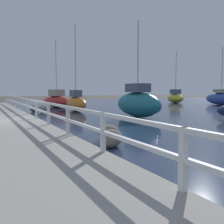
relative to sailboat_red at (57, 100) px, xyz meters
name	(u,v)px	position (x,y,z in m)	size (l,w,h in m)	color
railing	(36,106)	(-4.14, -11.56, 0.21)	(0.10, 32.50, 0.92)	white
boulder_water_edge	(110,142)	(-3.34, -18.40, -0.50)	(0.46, 0.41, 0.34)	#666056
boulder_mid_strip	(34,109)	(-2.94, -4.38, -0.42)	(0.66, 0.59, 0.49)	#666056
boulder_downstream	(43,109)	(-2.44, -5.33, -0.38)	(0.78, 0.70, 0.58)	gray
boulder_upstream	(109,133)	(-2.85, -17.33, -0.40)	(0.71, 0.64, 0.53)	slate
boulder_near_dock	(111,138)	(-3.22, -18.25, -0.41)	(0.69, 0.63, 0.52)	slate
sailboat_red	(57,100)	(0.00, 0.00, 0.00)	(2.88, 4.12, 6.47)	red
sailboat_teal	(138,103)	(2.11, -11.31, 0.20)	(1.37, 4.54, 5.89)	#1E707A
sailboat_blue	(221,98)	(17.29, -4.65, 0.08)	(3.01, 5.86, 6.37)	#2D4C9E
sailboat_yellow	(175,98)	(16.02, 1.48, 0.03)	(2.03, 3.22, 6.58)	gold
sailboat_orange	(76,103)	(0.14, -5.32, 0.02)	(1.16, 3.46, 6.74)	orange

